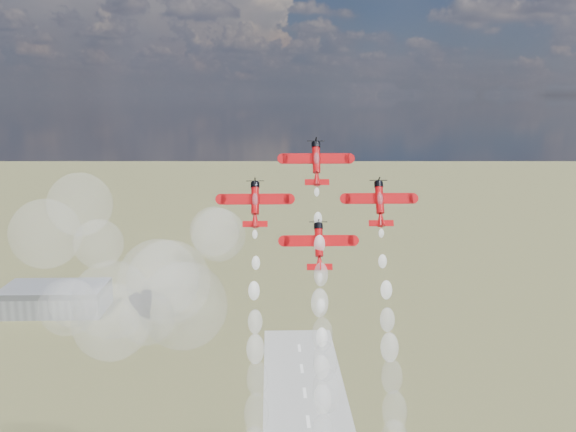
% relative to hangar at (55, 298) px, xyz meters
% --- Properties ---
extents(hangar, '(50.00, 28.00, 13.00)m').
position_rel_hangar_xyz_m(hangar, '(0.00, 0.00, 0.00)').
color(hangar, gray).
rests_on(hangar, ground).
extents(plane_lead, '(13.86, 7.26, 9.06)m').
position_rel_hangar_xyz_m(plane_lead, '(117.33, -168.97, 86.29)').
color(plane_lead, '#BD090C').
rests_on(plane_lead, ground).
extents(plane_left, '(13.86, 7.26, 9.06)m').
position_rel_hangar_xyz_m(plane_left, '(104.67, -173.23, 78.53)').
color(plane_left, '#BD090C').
rests_on(plane_left, ground).
extents(plane_right, '(13.86, 7.26, 9.06)m').
position_rel_hangar_xyz_m(plane_right, '(129.98, -173.23, 78.53)').
color(plane_right, '#BD090C').
rests_on(plane_right, ground).
extents(plane_slot, '(13.86, 7.26, 9.06)m').
position_rel_hangar_xyz_m(plane_slot, '(117.33, -177.49, 70.76)').
color(plane_slot, '#BD090C').
rests_on(plane_slot, ground).
extents(smoke_trail_lead, '(5.10, 21.80, 37.20)m').
position_rel_hangar_xyz_m(smoke_trail_lead, '(117.66, -187.22, 52.95)').
color(smoke_trail_lead, white).
rests_on(smoke_trail_lead, plane_lead).
extents(smoke_trail_left, '(5.14, 22.47, 38.13)m').
position_rel_hangar_xyz_m(smoke_trail_left, '(104.80, -191.79, 44.96)').
color(smoke_trail_left, white).
rests_on(smoke_trail_left, plane_left).
extents(smoke_trail_right, '(5.33, 22.58, 37.40)m').
position_rel_hangar_xyz_m(smoke_trail_right, '(130.06, -191.66, 45.21)').
color(smoke_trail_right, white).
rests_on(smoke_trail_right, plane_right).
extents(drifted_smoke_cloud, '(54.12, 38.08, 42.35)m').
position_rel_hangar_xyz_m(drifted_smoke_cloud, '(75.28, -154.05, 56.05)').
color(drifted_smoke_cloud, white).
rests_on(drifted_smoke_cloud, ground).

